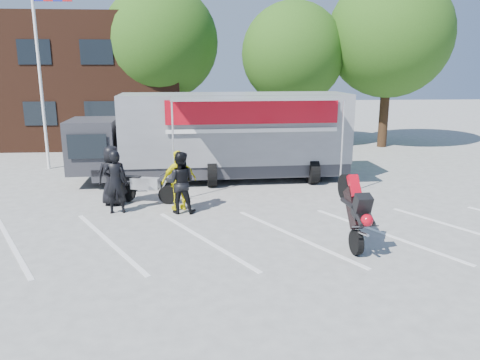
{
  "coord_description": "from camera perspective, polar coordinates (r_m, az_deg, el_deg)",
  "views": [
    {
      "loc": [
        0.31,
        -10.38,
        4.34
      ],
      "look_at": [
        1.22,
        2.0,
        1.3
      ],
      "focal_mm": 35.0,
      "sensor_mm": 36.0,
      "label": 1
    }
  ],
  "objects": [
    {
      "name": "spectator_leather_c",
      "position": [
        14.11,
        -7.31,
        -0.31
      ],
      "size": [
        0.97,
        0.79,
        1.88
      ],
      "primitive_type": "imported",
      "rotation": [
        0.0,
        0.0,
        3.05
      ],
      "color": "black",
      "rests_on": "ground"
    },
    {
      "name": "office_building",
      "position": [
        30.21,
        -24.66,
        10.94
      ],
      "size": [
        18.0,
        8.0,
        7.0
      ],
      "primitive_type": "cube",
      "color": "#412114",
      "rests_on": "ground"
    },
    {
      "name": "spectator_leather_a",
      "position": [
        15.33,
        -15.31,
        0.51
      ],
      "size": [
        0.97,
        0.66,
        1.92
      ],
      "primitive_type": "imported",
      "rotation": [
        0.0,
        0.0,
        3.09
      ],
      "color": "black",
      "rests_on": "ground"
    },
    {
      "name": "spectator_leather_b",
      "position": [
        14.46,
        -14.95,
        -0.23
      ],
      "size": [
        0.74,
        0.53,
        1.92
      ],
      "primitive_type": "imported",
      "rotation": [
        0.0,
        0.0,
        3.24
      ],
      "color": "black",
      "rests_on": "ground"
    },
    {
      "name": "parking_bay_lines",
      "position": [
        12.18,
        -5.45,
        -7.15
      ],
      "size": [
        18.09,
        13.33,
        0.01
      ],
      "primitive_type": "cube",
      "rotation": [
        0.0,
        0.0,
        0.52
      ],
      "color": "white",
      "rests_on": "ground"
    },
    {
      "name": "transporter_truck",
      "position": [
        18.3,
        -2.13,
        0.02
      ],
      "size": [
        10.67,
        5.49,
        3.33
      ],
      "primitive_type": null,
      "rotation": [
        0.0,
        0.0,
        0.04
      ],
      "color": "gray",
      "rests_on": "ground"
    },
    {
      "name": "ground",
      "position": [
        11.26,
        -5.54,
        -8.99
      ],
      "size": [
        100.0,
        100.0,
        0.0
      ],
      "primitive_type": "plane",
      "color": "#A2A39D",
      "rests_on": "ground"
    },
    {
      "name": "flagpole",
      "position": [
        21.42,
        -22.82,
        14.63
      ],
      "size": [
        1.61,
        0.12,
        8.0
      ],
      "color": "white",
      "rests_on": "ground"
    },
    {
      "name": "spectator_hivis",
      "position": [
        14.39,
        -7.43,
        -0.07
      ],
      "size": [
        1.18,
        0.83,
        1.86
      ],
      "primitive_type": "imported",
      "rotation": [
        0.0,
        0.0,
        3.53
      ],
      "color": "yellow",
      "rests_on": "ground"
    },
    {
      "name": "parked_motorcycle",
      "position": [
        15.55,
        -11.21,
        -2.73
      ],
      "size": [
        2.16,
        1.17,
        1.08
      ],
      "primitive_type": null,
      "rotation": [
        0.0,
        0.0,
        1.32
      ],
      "color": "#B8B8BD",
      "rests_on": "ground"
    },
    {
      "name": "tree_right",
      "position": [
        26.75,
        17.77,
        16.42
      ],
      "size": [
        6.46,
        6.46,
        9.12
      ],
      "color": "#382314",
      "rests_on": "ground"
    },
    {
      "name": "tree_left",
      "position": [
        26.51,
        -9.61,
        16.22
      ],
      "size": [
        6.12,
        6.12,
        8.64
      ],
      "color": "#382314",
      "rests_on": "ground"
    },
    {
      "name": "stunt_bike_rider",
      "position": [
        12.06,
        12.69,
        -7.68
      ],
      "size": [
        0.94,
        1.75,
        1.99
      ],
      "primitive_type": null,
      "rotation": [
        0.0,
        0.0,
        0.09
      ],
      "color": "black",
      "rests_on": "ground"
    },
    {
      "name": "tree_mid",
      "position": [
        25.82,
        6.46,
        15.01
      ],
      "size": [
        5.44,
        5.44,
        7.68
      ],
      "color": "#382314",
      "rests_on": "ground"
    }
  ]
}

